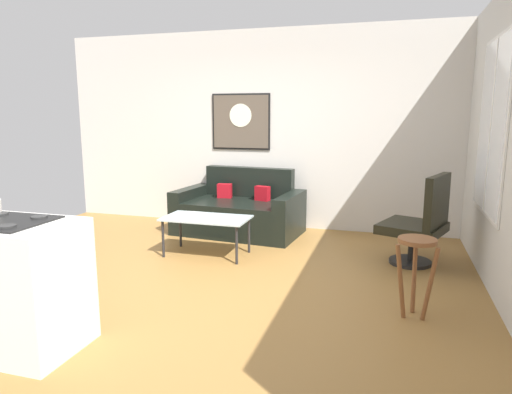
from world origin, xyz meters
name	(u,v)px	position (x,y,z in m)	size (l,w,h in m)	color
ground	(208,283)	(0.00, 0.00, -0.02)	(6.40, 6.40, 0.04)	olive
back_wall	(271,130)	(0.00, 2.42, 1.40)	(6.40, 0.05, 2.80)	beige
right_wall	(510,142)	(2.62, 0.30, 1.40)	(0.05, 6.40, 2.80)	silver
couch	(240,212)	(-0.30, 1.88, 0.29)	(1.75, 1.10, 0.87)	black
coffee_table	(206,221)	(-0.34, 0.79, 0.41)	(0.99, 0.54, 0.45)	silver
armchair	(421,222)	(2.01, 1.10, 0.48)	(0.81, 0.82, 1.01)	black
bar_stool	(416,258)	(1.91, -0.27, 0.50)	(0.35, 0.34, 0.66)	brown
wall_painting	(241,122)	(-0.45, 2.38, 1.52)	(0.88, 0.03, 0.80)	black
window	(492,127)	(2.59, 0.90, 1.50)	(0.03, 1.27, 1.72)	silver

